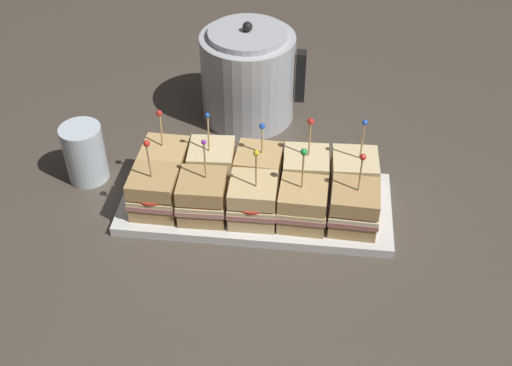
{
  "coord_description": "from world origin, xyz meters",
  "views": [
    {
      "loc": [
        0.09,
        -0.86,
        0.8
      ],
      "look_at": [
        0.0,
        0.0,
        0.06
      ],
      "focal_mm": 45.0,
      "sensor_mm": 36.0,
      "label": 1
    }
  ],
  "objects_px": {
    "sandwich_front_far_right": "(354,208)",
    "sandwich_back_center": "(259,169)",
    "sandwich_front_far_left": "(155,192)",
    "sandwich_front_center": "(253,201)",
    "kettle_steel": "(248,75)",
    "sandwich_back_far_left": "(166,163)",
    "sandwich_front_left": "(203,197)",
    "drinking_glass": "(85,153)",
    "sandwich_back_far_right": "(354,175)",
    "sandwich_front_right": "(303,205)",
    "sandwich_back_right": "(306,172)",
    "serving_platter": "(256,204)",
    "sandwich_back_left": "(212,165)"
  },
  "relations": [
    {
      "from": "sandwich_front_left",
      "to": "sandwich_back_far_right",
      "type": "xyz_separation_m",
      "value": [
        0.26,
        0.09,
        0.0
      ]
    },
    {
      "from": "drinking_glass",
      "to": "kettle_steel",
      "type": "bearing_deg",
      "value": 40.75
    },
    {
      "from": "sandwich_front_far_right",
      "to": "sandwich_back_far_right",
      "type": "bearing_deg",
      "value": 89.88
    },
    {
      "from": "sandwich_front_center",
      "to": "sandwich_back_right",
      "type": "xyz_separation_m",
      "value": [
        0.09,
        0.09,
        -0.0
      ]
    },
    {
      "from": "kettle_steel",
      "to": "sandwich_back_far_left",
      "type": "bearing_deg",
      "value": -116.16
    },
    {
      "from": "sandwich_back_far_right",
      "to": "kettle_steel",
      "type": "height_order",
      "value": "kettle_steel"
    },
    {
      "from": "sandwich_front_center",
      "to": "sandwich_front_right",
      "type": "distance_m",
      "value": 0.09
    },
    {
      "from": "sandwich_back_right",
      "to": "drinking_glass",
      "type": "xyz_separation_m",
      "value": [
        -0.42,
        0.01,
        0.0
      ]
    },
    {
      "from": "serving_platter",
      "to": "sandwich_back_far_right",
      "type": "height_order",
      "value": "sandwich_back_far_right"
    },
    {
      "from": "sandwich_front_left",
      "to": "sandwich_back_center",
      "type": "height_order",
      "value": "sandwich_front_left"
    },
    {
      "from": "sandwich_front_right",
      "to": "sandwich_front_far_left",
      "type": "bearing_deg",
      "value": 179.69
    },
    {
      "from": "sandwich_back_far_left",
      "to": "drinking_glass",
      "type": "bearing_deg",
      "value": 176.19
    },
    {
      "from": "sandwich_back_far_left",
      "to": "sandwich_back_right",
      "type": "xyz_separation_m",
      "value": [
        0.26,
        0.0,
        0.0
      ]
    },
    {
      "from": "sandwich_front_left",
      "to": "sandwich_front_center",
      "type": "relative_size",
      "value": 1.03
    },
    {
      "from": "sandwich_front_far_right",
      "to": "sandwich_front_center",
      "type": "bearing_deg",
      "value": -179.78
    },
    {
      "from": "sandwich_front_center",
      "to": "sandwich_back_far_left",
      "type": "height_order",
      "value": "sandwich_front_center"
    },
    {
      "from": "serving_platter",
      "to": "sandwich_front_far_left",
      "type": "xyz_separation_m",
      "value": [
        -0.17,
        -0.04,
        0.05
      ]
    },
    {
      "from": "sandwich_front_center",
      "to": "sandwich_back_right",
      "type": "relative_size",
      "value": 1.0
    },
    {
      "from": "sandwich_front_right",
      "to": "drinking_glass",
      "type": "xyz_separation_m",
      "value": [
        -0.42,
        0.1,
        0.0
      ]
    },
    {
      "from": "sandwich_back_left",
      "to": "sandwich_front_far_right",
      "type": "bearing_deg",
      "value": -18.54
    },
    {
      "from": "sandwich_back_far_left",
      "to": "sandwich_back_center",
      "type": "height_order",
      "value": "sandwich_back_far_left"
    },
    {
      "from": "sandwich_front_far_right",
      "to": "sandwich_back_center",
      "type": "relative_size",
      "value": 1.11
    },
    {
      "from": "sandwich_front_center",
      "to": "sandwich_front_far_right",
      "type": "distance_m",
      "value": 0.17
    },
    {
      "from": "sandwich_front_far_right",
      "to": "kettle_steel",
      "type": "xyz_separation_m",
      "value": [
        -0.22,
        0.34,
        0.04
      ]
    },
    {
      "from": "sandwich_front_far_right",
      "to": "drinking_glass",
      "type": "relative_size",
      "value": 1.35
    },
    {
      "from": "kettle_steel",
      "to": "sandwich_front_far_left",
      "type": "bearing_deg",
      "value": -110.27
    },
    {
      "from": "sandwich_front_left",
      "to": "drinking_glass",
      "type": "bearing_deg",
      "value": 158.04
    },
    {
      "from": "sandwich_back_left",
      "to": "sandwich_back_right",
      "type": "bearing_deg",
      "value": 0.49
    },
    {
      "from": "sandwich_back_left",
      "to": "sandwich_back_center",
      "type": "distance_m",
      "value": 0.09
    },
    {
      "from": "sandwich_front_far_left",
      "to": "sandwich_back_right",
      "type": "relative_size",
      "value": 1.02
    },
    {
      "from": "sandwich_front_far_left",
      "to": "sandwich_front_center",
      "type": "distance_m",
      "value": 0.17
    },
    {
      "from": "sandwich_front_far_left",
      "to": "drinking_glass",
      "type": "relative_size",
      "value": 1.37
    },
    {
      "from": "sandwich_front_far_left",
      "to": "kettle_steel",
      "type": "relative_size",
      "value": 0.72
    },
    {
      "from": "sandwich_front_far_left",
      "to": "sandwich_front_far_right",
      "type": "xyz_separation_m",
      "value": [
        0.35,
        -0.0,
        -0.0
      ]
    },
    {
      "from": "sandwich_front_left",
      "to": "kettle_steel",
      "type": "bearing_deg",
      "value": 83.39
    },
    {
      "from": "sandwich_front_left",
      "to": "sandwich_back_center",
      "type": "xyz_separation_m",
      "value": [
        0.09,
        0.09,
        -0.0
      ]
    },
    {
      "from": "kettle_steel",
      "to": "sandwich_front_right",
      "type": "bearing_deg",
      "value": -68.41
    },
    {
      "from": "serving_platter",
      "to": "sandwich_back_far_right",
      "type": "distance_m",
      "value": 0.18
    },
    {
      "from": "sandwich_front_right",
      "to": "sandwich_back_center",
      "type": "distance_m",
      "value": 0.12
    },
    {
      "from": "sandwich_back_center",
      "to": "sandwich_front_right",
      "type": "bearing_deg",
      "value": -45.71
    },
    {
      "from": "serving_platter",
      "to": "sandwich_front_far_left",
      "type": "relative_size",
      "value": 3.1
    },
    {
      "from": "kettle_steel",
      "to": "sandwich_back_center",
      "type": "bearing_deg",
      "value": -79.02
    },
    {
      "from": "sandwich_front_left",
      "to": "kettle_steel",
      "type": "distance_m",
      "value": 0.35
    },
    {
      "from": "sandwich_front_center",
      "to": "drinking_glass",
      "type": "height_order",
      "value": "sandwich_front_center"
    },
    {
      "from": "serving_platter",
      "to": "sandwich_back_right",
      "type": "height_order",
      "value": "sandwich_back_right"
    },
    {
      "from": "sandwich_front_center",
      "to": "sandwich_back_far_left",
      "type": "distance_m",
      "value": 0.19
    },
    {
      "from": "sandwich_front_center",
      "to": "kettle_steel",
      "type": "height_order",
      "value": "kettle_steel"
    },
    {
      "from": "sandwich_back_left",
      "to": "kettle_steel",
      "type": "height_order",
      "value": "kettle_steel"
    },
    {
      "from": "sandwich_front_left",
      "to": "sandwich_front_far_right",
      "type": "relative_size",
      "value": 1.03
    },
    {
      "from": "sandwich_back_far_left",
      "to": "sandwich_front_far_left",
      "type": "bearing_deg",
      "value": -90.23
    }
  ]
}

